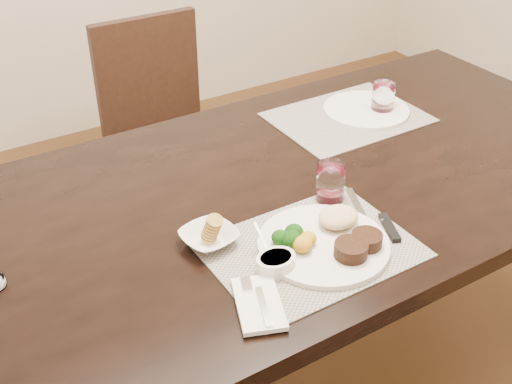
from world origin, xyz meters
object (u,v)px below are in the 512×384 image
chair_far (163,124)px  wine_glass_near (330,184)px  steak_knife (381,222)px  far_plate (366,110)px  dinner_plate (329,239)px  cracker_bowl (209,237)px

chair_far → wine_glass_near: size_ratio=9.03×
wine_glass_near → steak_knife: bearing=-74.9°
wine_glass_near → far_plate: size_ratio=0.37×
dinner_plate → steak_knife: 0.16m
wine_glass_near → far_plate: (0.40, 0.34, -0.04)m
chair_far → dinner_plate: chair_far is taller
cracker_bowl → wine_glass_near: 0.35m
cracker_bowl → wine_glass_near: wine_glass_near is taller
chair_far → far_plate: 0.86m
chair_far → steak_knife: chair_far is taller
dinner_plate → far_plate: size_ratio=1.12×
cracker_bowl → wine_glass_near: size_ratio=1.41×
chair_far → steak_knife: bearing=-88.1°
chair_far → far_plate: bearing=-60.9°
far_plate → dinner_plate: bearing=-136.6°
steak_knife → far_plate: steak_knife is taller
far_plate → wine_glass_near: bearing=-140.0°
steak_knife → cracker_bowl: size_ratio=1.74×
chair_far → far_plate: chair_far is taller
dinner_plate → steak_knife: bearing=1.2°
steak_knife → cracker_bowl: cracker_bowl is taller
steak_knife → far_plate: bearing=75.9°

